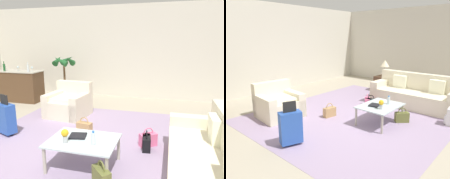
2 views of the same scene
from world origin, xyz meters
The scene contains 21 objects.
ground_plane centered at (0.00, 0.00, 0.00)m, with size 12.00×12.00×0.00m, color #A89E89.
wall_back centered at (0.00, 4.06, 1.55)m, with size 10.24×0.12×3.10m, color beige.
area_rug centered at (0.60, 0.20, 0.00)m, with size 5.20×4.40×0.01m, color #9984A3.
couch centered at (2.20, -0.60, 0.31)m, with size 0.90×2.41×0.93m.
armchair centered at (-0.89, 1.67, 0.30)m, with size 1.06×0.99×0.86m.
coffee_table centered at (0.40, -0.50, 0.39)m, with size 1.04×0.77×0.44m.
water_bottle centered at (0.60, -0.60, 0.53)m, with size 0.06×0.06×0.20m.
coffee_table_book centered at (0.28, -0.42, 0.45)m, with size 0.25×0.22×0.03m, color black.
flower_vase centered at (0.18, -0.65, 0.56)m, with size 0.11×0.11×0.21m.
bar_console centered at (-3.10, 2.60, 0.51)m, with size 1.46×0.65×0.98m.
wine_glass_leftmost centered at (-3.60, 2.57, 1.09)m, with size 0.08×0.08×0.15m.
wine_glass_left_of_centre centered at (-3.10, 2.58, 1.09)m, with size 0.08×0.08×0.15m.
wine_glass_right_of_centre centered at (-2.60, 2.60, 1.09)m, with size 0.08×0.08×0.15m.
wine_bottle_green centered at (-3.53, 2.48, 1.10)m, with size 0.07×0.07×0.30m.
wine_bottle_clear centered at (-2.66, 2.48, 1.10)m, with size 0.07×0.07×0.30m.
suitcase_blue centered at (-1.60, 0.20, 0.36)m, with size 0.45×0.34×0.85m.
handbag_black centered at (1.27, 0.30, 0.13)m, with size 0.18×0.33×0.36m.
handbag_olive centered at (0.80, -0.86, 0.13)m, with size 0.32×0.33×0.36m.
handbag_pink centered at (1.28, 0.44, 0.13)m, with size 0.34×0.30×0.36m.
handbag_tan centered at (-0.07, 0.67, 0.13)m, with size 0.34×0.19×0.36m.
potted_palm centered at (-1.80, 3.20, 0.79)m, with size 0.64×0.64×1.49m.
Camera 1 is at (1.62, -3.33, 1.88)m, focal length 35.00 mm.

